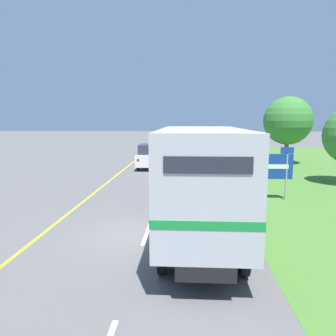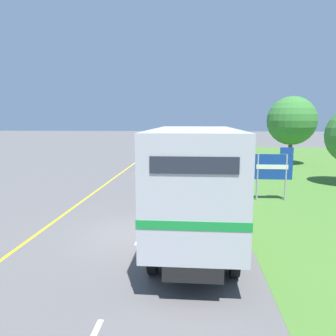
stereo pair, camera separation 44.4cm
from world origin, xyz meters
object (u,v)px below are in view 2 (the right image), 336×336
highway_sign (273,168)px  horse_trailer_truck (194,179)px  roadside_tree_mid (292,121)px  lead_car_white (152,156)px  lead_car_red_ahead (195,146)px

highway_sign → horse_trailer_truck: bearing=-123.8°
horse_trailer_truck → roadside_tree_mid: (8.59, 19.61, 1.82)m
roadside_tree_mid → horse_trailer_truck: bearing=-113.7°
lead_car_white → horse_trailer_truck: bearing=-77.6°
lead_car_red_ahead → highway_sign: highway_sign is taller
highway_sign → roadside_tree_mid: size_ratio=0.44×
horse_trailer_truck → roadside_tree_mid: bearing=66.3°
roadside_tree_mid → highway_sign: bearing=-108.8°
horse_trailer_truck → lead_car_white: (-3.57, 16.20, -1.08)m
lead_car_white → lead_car_red_ahead: size_ratio=0.97×
lead_car_white → roadside_tree_mid: size_ratio=0.72×
lead_car_white → roadside_tree_mid: (12.16, 3.41, 2.90)m
lead_car_red_ahead → lead_car_white: bearing=-107.2°
lead_car_white → lead_car_red_ahead: 12.10m
highway_sign → roadside_tree_mid: bearing=71.2°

